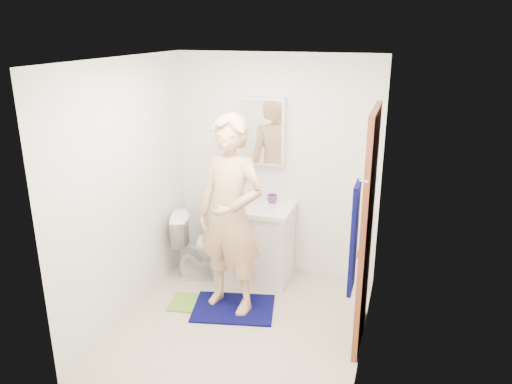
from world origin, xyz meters
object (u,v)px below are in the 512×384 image
medicine_cabinet (262,131)px  towel (354,239)px  toothbrush_cup (272,199)px  toilet (206,245)px  vanity_cabinet (256,244)px  man (230,216)px  soap_dispenser (227,195)px

medicine_cabinet → towel: size_ratio=0.87×
towel → toothbrush_cup: size_ratio=7.22×
medicine_cabinet → toilet: size_ratio=0.96×
medicine_cabinet → towel: medicine_cabinet is taller
vanity_cabinet → towel: towel is taller
towel → toothbrush_cup: 1.95m
medicine_cabinet → man: medicine_cabinet is taller
toothbrush_cup → man: man is taller
medicine_cabinet → toothbrush_cup: (0.15, -0.10, -0.71)m
vanity_cabinet → towel: size_ratio=1.00×
towel → vanity_cabinet: bearing=128.5°
vanity_cabinet → man: man is taller
soap_dispenser → toothbrush_cup: size_ratio=1.76×
man → medicine_cabinet: bearing=102.1°
medicine_cabinet → soap_dispenser: 0.77m
soap_dispenser → toothbrush_cup: (0.45, 0.19, -0.05)m
soap_dispenser → man: bearing=-66.4°
towel → toothbrush_cup: towel is taller
vanity_cabinet → toothbrush_cup: toothbrush_cup is taller
vanity_cabinet → man: size_ratio=0.42×
vanity_cabinet → towel: (1.18, -1.48, 0.85)m
vanity_cabinet → soap_dispenser: soap_dispenser is taller
towel → toothbrush_cup: (-1.03, 1.61, -0.36)m
vanity_cabinet → toilet: bearing=-167.8°
medicine_cabinet → toilet: bearing=-147.5°
vanity_cabinet → man: bearing=-93.2°
man → soap_dispenser: bearing=128.0°
soap_dispenser → vanity_cabinet: bearing=11.5°
medicine_cabinet → toilet: (-0.53, -0.34, -1.23)m
medicine_cabinet → toilet: medicine_cabinet is taller
toilet → soap_dispenser: soap_dispenser is taller
medicine_cabinet → towel: (1.18, -1.71, -0.35)m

